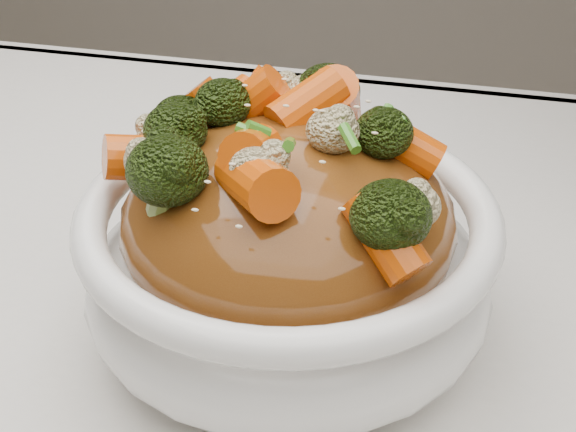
% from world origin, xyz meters
% --- Properties ---
extents(tablecloth, '(1.20, 0.80, 0.04)m').
position_xyz_m(tablecloth, '(0.00, 0.00, 0.73)').
color(tablecloth, silver).
rests_on(tablecloth, dining_table).
extents(bowl, '(0.26, 0.26, 0.09)m').
position_xyz_m(bowl, '(0.05, 0.02, 0.80)').
color(bowl, white).
rests_on(bowl, tablecloth).
extents(sauce_base, '(0.20, 0.20, 0.10)m').
position_xyz_m(sauce_base, '(0.05, 0.02, 0.83)').
color(sauce_base, '#5F3210').
rests_on(sauce_base, bowl).
extents(carrots, '(0.20, 0.20, 0.05)m').
position_xyz_m(carrots, '(0.05, 0.02, 0.89)').
color(carrots, '#CE4C06').
rests_on(carrots, sauce_base).
extents(broccoli, '(0.20, 0.20, 0.05)m').
position_xyz_m(broccoli, '(0.05, 0.02, 0.89)').
color(broccoli, black).
rests_on(broccoli, sauce_base).
extents(cauliflower, '(0.20, 0.20, 0.04)m').
position_xyz_m(cauliflower, '(0.05, 0.02, 0.89)').
color(cauliflower, beige).
rests_on(cauliflower, sauce_base).
extents(scallions, '(0.15, 0.15, 0.02)m').
position_xyz_m(scallions, '(0.05, 0.02, 0.89)').
color(scallions, '#35781B').
rests_on(scallions, sauce_base).
extents(sesame_seeds, '(0.18, 0.18, 0.01)m').
position_xyz_m(sesame_seeds, '(0.05, 0.02, 0.89)').
color(sesame_seeds, beige).
rests_on(sesame_seeds, sauce_base).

